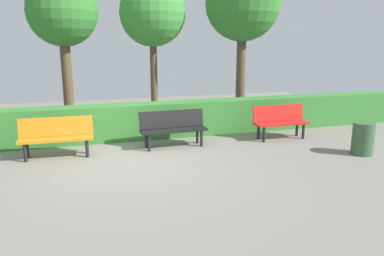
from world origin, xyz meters
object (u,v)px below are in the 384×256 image
at_px(tree_near, 243,5).
at_px(bench_red, 280,120).
at_px(tree_mid, 152,14).
at_px(bench_black, 173,127).
at_px(trash_bin, 363,139).
at_px(tree_far, 62,13).
at_px(bench_orange, 56,135).

bearing_deg(tree_near, bench_red, 90.18).
relative_size(bench_red, tree_near, 0.30).
bearing_deg(tree_mid, bench_black, 86.70).
relative_size(bench_black, trash_bin, 2.21).
relative_size(bench_red, tree_far, 0.34).
bearing_deg(tree_near, tree_far, -4.85).
xyz_separation_m(bench_orange, tree_near, (-5.47, -2.48, 3.08)).
bearing_deg(bench_red, bench_black, -1.16).
distance_m(bench_black, trash_bin, 4.32).
distance_m(bench_orange, trash_bin, 6.77).
height_order(bench_black, trash_bin, bench_black).
distance_m(tree_mid, trash_bin, 6.83).
relative_size(bench_orange, tree_near, 0.33).
bearing_deg(trash_bin, tree_far, -37.15).
xyz_separation_m(bench_black, tree_near, (-2.83, -2.43, 3.08)).
height_order(bench_orange, tree_near, tree_near).
bearing_deg(tree_mid, tree_near, 166.61).
bearing_deg(trash_bin, bench_red, -59.88).
bearing_deg(trash_bin, tree_mid, -53.10).
xyz_separation_m(tree_near, tree_mid, (2.66, -0.63, -0.29)).
height_order(tree_near, tree_far, tree_near).
bearing_deg(tree_near, bench_black, 40.59).
xyz_separation_m(bench_orange, tree_mid, (-2.81, -3.11, 2.79)).
relative_size(tree_near, tree_far, 1.12).
relative_size(tree_mid, trash_bin, 5.95).
relative_size(tree_mid, tree_far, 1.01).
height_order(bench_black, bench_orange, bench_orange).
xyz_separation_m(bench_black, bench_orange, (2.63, 0.05, -0.00)).
distance_m(bench_orange, tree_far, 4.02).
bearing_deg(tree_mid, bench_red, 130.32).
bearing_deg(tree_near, tree_mid, -13.39).
distance_m(bench_red, bench_black, 2.84).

